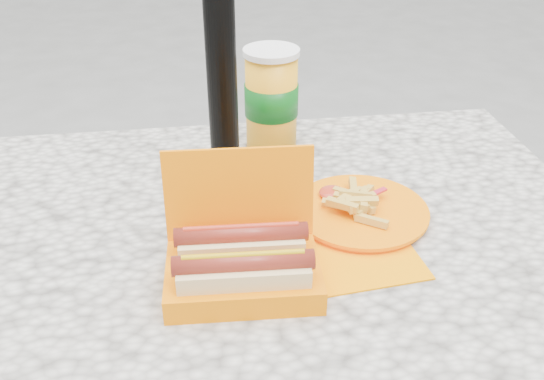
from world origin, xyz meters
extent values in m
cube|color=beige|center=(0.00, 0.00, 0.72)|extent=(1.20, 0.80, 0.05)
cylinder|color=black|center=(-0.50, 0.30, 0.35)|extent=(0.07, 0.07, 0.70)
cylinder|color=black|center=(0.50, 0.30, 0.35)|extent=(0.07, 0.07, 0.70)
cube|color=#FF7800|center=(0.00, -0.13, 0.77)|extent=(0.22, 0.15, 0.04)
cube|color=#FF7800|center=(0.01, -0.06, 0.85)|extent=(0.21, 0.03, 0.14)
cube|color=#E5C186|center=(0.00, -0.17, 0.79)|extent=(0.18, 0.06, 0.04)
cylinder|color=#993C27|center=(0.00, -0.17, 0.82)|extent=(0.19, 0.04, 0.03)
cylinder|color=#C39608|center=(0.00, -0.17, 0.83)|extent=(0.16, 0.02, 0.01)
cube|color=#E5C186|center=(0.00, -0.10, 0.79)|extent=(0.18, 0.06, 0.04)
cylinder|color=#993C27|center=(0.00, -0.10, 0.82)|extent=(0.19, 0.04, 0.03)
cylinder|color=#B42D18|center=(0.00, -0.10, 0.83)|extent=(0.16, 0.02, 0.01)
cube|color=#FB8C00|center=(0.18, -0.08, 0.75)|extent=(0.19, 0.19, 0.00)
cylinder|color=#FF7800|center=(0.21, 0.01, 0.76)|extent=(0.21, 0.21, 0.01)
cylinder|color=#FF7800|center=(0.21, 0.01, 0.76)|extent=(0.22, 0.22, 0.01)
cube|color=gold|center=(0.21, 0.01, 0.78)|extent=(0.03, 0.05, 0.01)
cube|color=gold|center=(0.22, 0.04, 0.77)|extent=(0.04, 0.05, 0.01)
cube|color=gold|center=(0.18, 0.01, 0.78)|extent=(0.02, 0.05, 0.01)
cube|color=gold|center=(0.19, 0.03, 0.77)|extent=(0.05, 0.03, 0.01)
cube|color=gold|center=(0.17, 0.00, 0.79)|extent=(0.05, 0.04, 0.01)
cube|color=gold|center=(0.19, 0.05, 0.77)|extent=(0.05, 0.04, 0.01)
cube|color=gold|center=(0.21, 0.01, 0.77)|extent=(0.04, 0.05, 0.01)
cube|color=gold|center=(0.20, 0.02, 0.79)|extent=(0.05, 0.03, 0.01)
cube|color=gold|center=(0.17, 0.02, 0.77)|extent=(0.05, 0.03, 0.01)
cube|color=gold|center=(0.19, 0.02, 0.78)|extent=(0.05, 0.04, 0.01)
cube|color=gold|center=(0.21, 0.02, 0.78)|extent=(0.05, 0.02, 0.01)
cube|color=gold|center=(0.21, 0.03, 0.78)|extent=(0.05, 0.03, 0.01)
cube|color=gold|center=(0.19, 0.02, 0.79)|extent=(0.05, 0.05, 0.01)
cube|color=gold|center=(0.21, 0.02, 0.78)|extent=(0.03, 0.05, 0.01)
cube|color=gold|center=(0.21, 0.06, 0.78)|extent=(0.02, 0.05, 0.01)
cube|color=gold|center=(0.21, 0.00, 0.79)|extent=(0.05, 0.02, 0.01)
cube|color=gold|center=(0.21, 0.02, 0.78)|extent=(0.02, 0.05, 0.01)
cube|color=gold|center=(0.21, -0.03, 0.77)|extent=(0.05, 0.04, 0.01)
cube|color=gold|center=(0.21, 0.00, 0.77)|extent=(0.05, 0.05, 0.01)
cube|color=gold|center=(0.21, 0.04, 0.78)|extent=(0.05, 0.04, 0.01)
ellipsoid|color=#B42D18|center=(0.17, 0.06, 0.77)|extent=(0.05, 0.05, 0.01)
cube|color=red|center=(0.22, 0.02, 0.78)|extent=(0.08, 0.05, 0.00)
cylinder|color=#FFA818|center=(0.10, 0.29, 0.84)|extent=(0.10, 0.10, 0.19)
cylinder|color=#095513|center=(0.10, 0.29, 0.85)|extent=(0.10, 0.10, 0.06)
cylinder|color=white|center=(0.10, 0.29, 0.94)|extent=(0.11, 0.11, 0.01)
camera|label=1|loc=(-0.05, -0.78, 1.30)|focal=40.00mm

